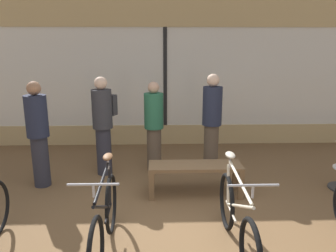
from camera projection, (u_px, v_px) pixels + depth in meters
name	position (u px, v px, depth m)	size (l,w,h in m)	color
ground_plane	(173.00, 243.00, 3.78)	(24.00, 24.00, 0.00)	brown
shop_back_wall	(165.00, 72.00, 7.20)	(12.00, 0.08, 3.20)	tan
bicycle_left	(105.00, 222.00, 3.49)	(0.46, 1.72, 1.04)	black
bicycle_right	(237.00, 220.00, 3.53)	(0.46, 1.78, 1.03)	black
display_bench	(195.00, 170.00, 4.94)	(1.40, 0.44, 0.48)	brown
customer_near_rack	(154.00, 125.00, 5.82)	(0.39, 0.39, 1.62)	brown
customer_by_window	(103.00, 123.00, 5.64)	(0.46, 0.56, 1.72)	#2D2D38
customer_mid_floor	(38.00, 133.00, 5.14)	(0.48, 0.48, 1.70)	#2D2D38
customer_near_bench	(212.00, 121.00, 5.78)	(0.44, 0.44, 1.75)	brown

